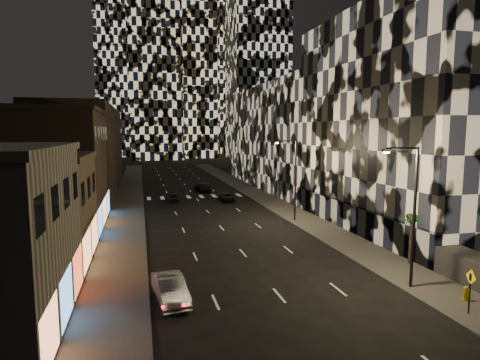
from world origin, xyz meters
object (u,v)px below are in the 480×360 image
streetlight_far (293,174)px  car_dark_rightlane (227,197)px  streetlight_near (411,207)px  ped_sign (470,284)px  car_dark_midlane (174,198)px  fire_hydrant (466,293)px  car_silver_parked (170,289)px  palm_tree (412,223)px  car_dark_oncoming (203,187)px

streetlight_far → car_dark_rightlane: (-4.35, 14.90, -4.80)m
streetlight_far → car_dark_rightlane: bearing=106.3°
streetlight_near → ped_sign: bearing=-79.1°
car_dark_midlane → fire_hydrant: 41.18m
streetlight_far → ped_sign: streetlight_far is taller
car_dark_midlane → ped_sign: size_ratio=1.47×
streetlight_far → car_dark_midlane: size_ratio=2.47×
streetlight_far → streetlight_near: bearing=-90.0°
car_silver_parked → car_dark_midlane: car_silver_parked is taller
streetlight_far → palm_tree: (3.15, -16.03, -2.06)m
car_dark_midlane → car_dark_oncoming: (5.55, 9.21, 0.11)m
streetlight_far → palm_tree: bearing=-78.9°
ped_sign → palm_tree: 8.56m
streetlight_near → streetlight_far: bearing=90.0°
streetlight_far → ped_sign: size_ratio=3.62×
fire_hydrant → car_dark_rightlane: bearing=99.6°
streetlight_far → car_dark_midlane: 20.58m
streetlight_near → car_silver_parked: streetlight_near is taller
streetlight_near → streetlight_far: same height
streetlight_far → palm_tree: 16.47m
car_silver_parked → palm_tree: bearing=-0.0°
car_dark_oncoming → palm_tree: palm_tree is taller
car_dark_oncoming → streetlight_far: bearing=99.0°
streetlight_far → palm_tree: size_ratio=2.36×
streetlight_near → car_silver_parked: size_ratio=1.95×
palm_tree → ped_sign: bearing=-106.1°
fire_hydrant → palm_tree: size_ratio=0.23×
streetlight_near → car_dark_oncoming: (-6.30, 45.35, -4.62)m
car_silver_parked → car_dark_rightlane: car_silver_parked is taller
car_dark_rightlane → palm_tree: palm_tree is taller
streetlight_near → car_dark_rightlane: streetlight_near is taller
car_dark_rightlane → palm_tree: size_ratio=1.04×
car_dark_rightlane → ped_sign: 39.40m
car_silver_parked → car_dark_oncoming: (8.64, 43.55, -0.02)m
streetlight_near → streetlight_far: (0.00, 20.00, 0.00)m
car_silver_parked → fire_hydrant: 17.53m
car_dark_oncoming → fire_hydrant: car_dark_oncoming is taller
car_silver_parked → car_dark_midlane: bearing=78.0°
streetlight_near → palm_tree: size_ratio=2.36×
streetlight_near → car_dark_midlane: streetlight_near is taller
streetlight_far → car_dark_oncoming: 26.53m
car_dark_oncoming → car_silver_parked: bearing=73.8°
streetlight_near → fire_hydrant: size_ratio=10.43×
car_dark_midlane → car_dark_rightlane: size_ratio=0.92×
car_dark_rightlane → fire_hydrant: bearing=-79.7°
car_dark_midlane → fire_hydrant: (13.87, -38.78, -0.06)m
streetlight_near → car_dark_rightlane: size_ratio=2.26×
streetlight_near → car_dark_midlane: size_ratio=2.47×
palm_tree → car_silver_parked: bearing=-173.2°
car_dark_midlane → palm_tree: palm_tree is taller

